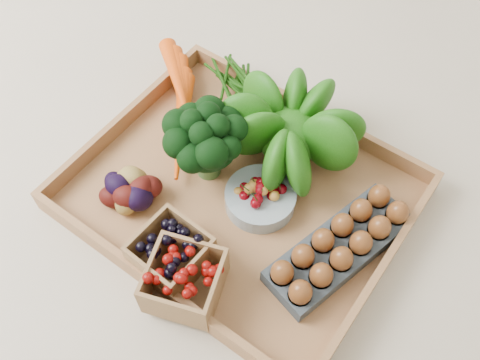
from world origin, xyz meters
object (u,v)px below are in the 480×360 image
Objects in this scene: cherry_bowl at (260,198)px; egg_carton at (339,249)px; tray at (240,196)px; broccoli at (207,152)px.

cherry_bowl reaches higher than egg_carton.
tray is 4.49× the size of cherry_bowl.
broccoli is 0.28m from egg_carton.
cherry_bowl is at bearing -166.30° from egg_carton.
broccoli reaches higher than cherry_bowl.
broccoli is at bearing 174.33° from tray.
egg_carton is (0.20, 0.00, 0.02)m from tray.
broccoli is (-0.08, 0.01, 0.06)m from tray.
broccoli is 0.55× the size of egg_carton.
cherry_bowl is 0.16m from egg_carton.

